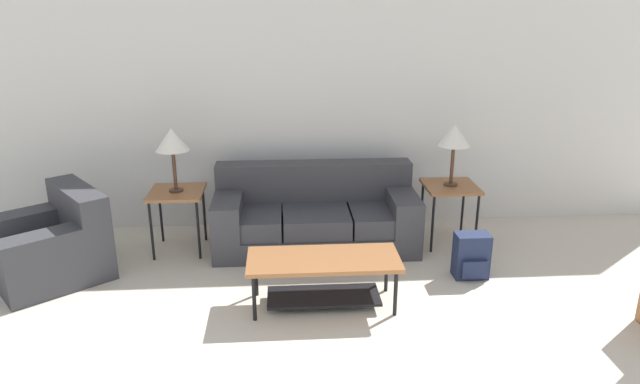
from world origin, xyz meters
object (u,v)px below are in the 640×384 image
Objects in this scene: armchair at (52,247)px; coffee_table at (324,270)px; backpack at (471,256)px; side_table_right at (450,191)px; table_lamp_left at (172,141)px; table_lamp_right at (454,136)px; couch at (315,218)px; side_table_left at (177,197)px.

armchair is 2.56m from coffee_table.
side_table_right is at bearing 89.81° from backpack.
table_lamp_left is 2.77m from table_lamp_right.
backpack is (-0.00, -0.79, -0.94)m from table_lamp_right.
coffee_table is at bearing -163.23° from backpack.
couch reaches higher than backpack.
coffee_table is 2.01m from table_lamp_left.
table_lamp_left and table_lamp_right have the same top height.
table_lamp_left reaches higher than side_table_left.
couch is 3.23× the size of side_table_left.
table_lamp_right reaches higher than couch.
side_table_right is 1.00× the size of table_lamp_left.
coffee_table is at bearing -41.29° from side_table_left.
table_lamp_right reaches higher than coffee_table.
table_lamp_right is 1.50× the size of backpack.
side_table_left reaches higher than backpack.
couch is at bearing 89.63° from coffee_table.
backpack is (2.77, -0.79, -0.94)m from table_lamp_left.
side_table_right is at bearing -1.58° from couch.
backpack is (3.85, -0.30, -0.08)m from armchair.
couch is 3.23× the size of side_table_right.
table_lamp_right is at bearing 40.95° from coffee_table.
armchair reaches higher than backpack.
side_table_right is (1.40, 1.21, 0.25)m from coffee_table.
side_table_left and side_table_right have the same top height.
backpack is at bearing -15.93° from table_lamp_left.
couch is 1.25m from coffee_table.
side_table_left reaches higher than coffee_table.
armchair reaches higher than coffee_table.
side_table_left is at bearing -180.00° from table_lamp_right.
side_table_right is at bearing -0.00° from table_lamp_left.
couch is 1.64× the size of coffee_table.
table_lamp_left is at bearing 138.71° from coffee_table.
armchair is 2.04× the size of side_table_left.
armchair is at bearing -172.71° from table_lamp_right.
side_table_left is at bearing 138.71° from coffee_table.
table_lamp_left reaches higher than couch.
coffee_table is 1.97× the size of table_lamp_left.
table_lamp_right is (2.77, 0.00, 0.58)m from side_table_left.
armchair is 3.06× the size of backpack.
table_lamp_right is 1.23m from backpack.
coffee_table is 2.02m from table_lamp_right.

